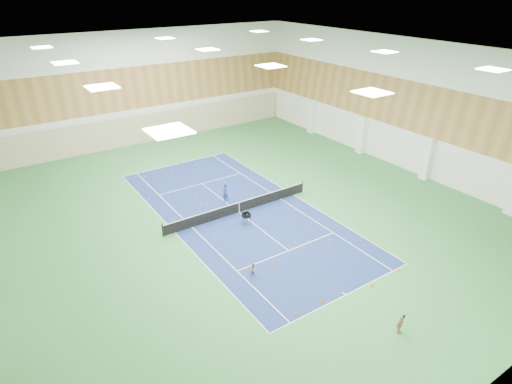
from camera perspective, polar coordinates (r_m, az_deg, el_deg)
ground at (r=33.92m, az=-2.26°, el=-2.75°), size 40.00×40.00×0.00m
room_shell at (r=31.43m, az=-2.45°, el=6.84°), size 36.00×40.00×12.00m
wood_cladding at (r=30.81m, az=-2.53°, el=10.34°), size 36.00×40.00×8.00m
ceiling_light_grid at (r=29.96m, az=-2.68°, el=17.56°), size 21.40×25.40×0.06m
court_surface at (r=33.92m, az=-2.26°, el=-2.74°), size 10.97×23.77×0.01m
tennis_balls_scatter at (r=33.90m, az=-2.26°, el=-2.68°), size 10.57×22.77×0.07m
tennis_net at (r=33.66m, az=-2.28°, el=-1.93°), size 12.80×0.10×1.10m
back_curtain at (r=49.90m, az=-14.43°, el=8.23°), size 35.40×0.16×3.20m
coach at (r=35.34m, az=-4.14°, el=-0.03°), size 0.69×0.57×1.63m
child_court at (r=26.87m, az=-0.29°, el=-10.28°), size 0.48×0.38×0.97m
child_apron at (r=24.35m, az=18.64°, el=-16.43°), size 0.64×0.31×1.07m
ball_cart at (r=32.10m, az=-1.30°, el=-3.59°), size 0.59×0.59×0.95m
cone_svc_a at (r=27.59m, az=-1.03°, el=-10.09°), size 0.22×0.22×0.24m
cone_svc_b at (r=28.27m, az=2.14°, el=-9.11°), size 0.21×0.21×0.23m
cone_svc_c at (r=29.82m, az=6.09°, el=-7.16°), size 0.20×0.20×0.22m
cone_svc_d at (r=30.81m, az=9.78°, el=-6.21°), size 0.21×0.21×0.23m
cone_base_a at (r=24.53m, az=5.40°, el=-15.76°), size 0.23×0.23×0.25m
cone_base_b at (r=25.41m, az=8.83°, el=-14.24°), size 0.22×0.22×0.24m
cone_base_c at (r=27.19m, az=15.22°, el=-11.88°), size 0.20×0.20×0.22m
cone_base_d at (r=28.96m, az=18.50°, el=-9.76°), size 0.18×0.18×0.20m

